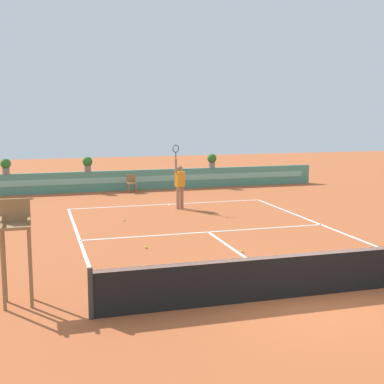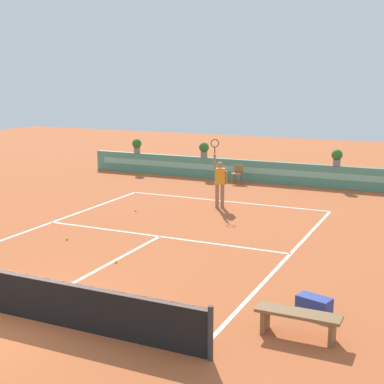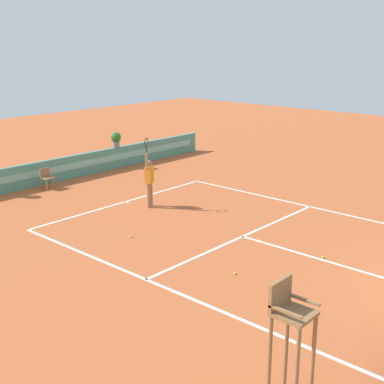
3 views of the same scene
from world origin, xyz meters
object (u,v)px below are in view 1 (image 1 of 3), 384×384
(potted_plant_left, at_px, (88,163))
(potted_plant_right, at_px, (212,160))
(tennis_player, at_px, (180,183))
(ball_kid_chair, at_px, (131,183))
(tennis_ball_by_sideline, at_px, (146,247))
(tennis_ball_mid_court, at_px, (124,220))
(tennis_ball_near_baseline, at_px, (242,251))
(umpire_chair, at_px, (16,239))
(potted_plant_far_left, at_px, (6,165))

(potted_plant_left, bearing_deg, potted_plant_right, 0.00)
(tennis_player, distance_m, potted_plant_left, 6.44)
(ball_kid_chair, xyz_separation_m, tennis_player, (1.10, -4.90, 0.57))
(ball_kid_chair, bearing_deg, tennis_ball_by_sideline, -97.83)
(potted_plant_right, bearing_deg, tennis_ball_mid_court, -127.82)
(tennis_ball_near_baseline, height_order, potted_plant_left, potted_plant_left)
(potted_plant_right, bearing_deg, umpire_chair, -121.28)
(tennis_ball_by_sideline, relative_size, potted_plant_right, 0.09)
(tennis_player, bearing_deg, potted_plant_left, 118.87)
(tennis_player, bearing_deg, tennis_ball_mid_court, -144.43)
(tennis_player, bearing_deg, tennis_ball_near_baseline, -90.76)
(umpire_chair, xyz_separation_m, potted_plant_left, (2.85, 15.13, 0.07))
(tennis_player, relative_size, tennis_ball_by_sideline, 38.01)
(tennis_ball_near_baseline, distance_m, potted_plant_right, 13.17)
(ball_kid_chair, distance_m, potted_plant_right, 4.49)
(potted_plant_far_left, bearing_deg, tennis_ball_near_baseline, -61.93)
(ball_kid_chair, height_order, tennis_ball_near_baseline, ball_kid_chair)
(tennis_ball_near_baseline, xyz_separation_m, potted_plant_far_left, (-6.75, 12.67, 1.38))
(potted_plant_right, height_order, potted_plant_far_left, same)
(umpire_chair, distance_m, potted_plant_far_left, 15.15)
(umpire_chair, height_order, ball_kid_chair, umpire_chair)
(potted_plant_far_left, distance_m, potted_plant_left, 3.74)
(tennis_player, relative_size, tennis_ball_mid_court, 38.01)
(tennis_player, distance_m, tennis_ball_by_sideline, 6.47)
(tennis_ball_near_baseline, distance_m, potted_plant_left, 13.09)
(tennis_ball_mid_court, height_order, tennis_ball_by_sideline, same)
(umpire_chair, xyz_separation_m, potted_plant_right, (9.19, 15.13, 0.07))
(ball_kid_chair, xyz_separation_m, potted_plant_far_left, (-5.75, 0.73, 0.93))
(potted_plant_far_left, height_order, potted_plant_left, same)
(tennis_ball_by_sideline, relative_size, potted_plant_far_left, 0.09)
(tennis_ball_mid_court, xyz_separation_m, tennis_ball_by_sideline, (-0.02, -4.02, 0.00))
(potted_plant_far_left, bearing_deg, potted_plant_right, 0.00)
(tennis_ball_by_sideline, distance_m, potted_plant_right, 12.94)
(potted_plant_far_left, bearing_deg, tennis_ball_mid_court, -60.10)
(umpire_chair, height_order, tennis_ball_by_sideline, umpire_chair)
(ball_kid_chair, relative_size, potted_plant_far_left, 1.17)
(ball_kid_chair, height_order, tennis_player, tennis_player)
(umpire_chair, xyz_separation_m, tennis_player, (5.96, 9.50, -0.29))
(tennis_player, xyz_separation_m, tennis_ball_by_sideline, (-2.58, -5.85, -1.02))
(tennis_ball_mid_court, bearing_deg, potted_plant_right, 52.18)
(ball_kid_chair, bearing_deg, tennis_ball_near_baseline, -85.17)
(potted_plant_left, bearing_deg, tennis_ball_mid_court, -85.83)
(tennis_ball_mid_court, height_order, potted_plant_far_left, potted_plant_far_left)
(tennis_ball_mid_court, bearing_deg, tennis_ball_by_sideline, -90.27)
(potted_plant_right, bearing_deg, tennis_ball_near_baseline, -104.71)
(umpire_chair, xyz_separation_m, ball_kid_chair, (4.86, 14.39, -0.86))
(ball_kid_chair, bearing_deg, tennis_player, -77.32)
(tennis_ball_near_baseline, bearing_deg, tennis_ball_by_sideline, 154.47)
(ball_kid_chair, xyz_separation_m, potted_plant_left, (-2.00, 0.73, 0.93))
(ball_kid_chair, xyz_separation_m, tennis_ball_near_baseline, (1.01, -11.93, -0.44))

